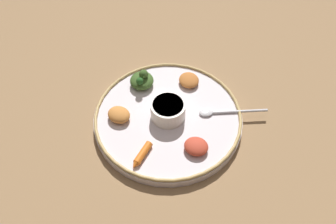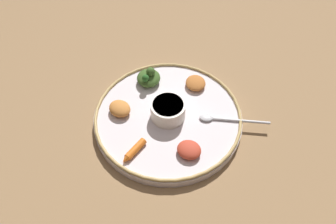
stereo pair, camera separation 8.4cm
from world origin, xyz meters
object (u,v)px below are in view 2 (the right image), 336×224
(spoon, at_px, (223,119))
(center_bowl, at_px, (168,110))
(greens_pile, at_px, (149,77))
(carrot_near_spoon, at_px, (134,151))

(spoon, bearing_deg, center_bowl, -33.79)
(greens_pile, height_order, carrot_near_spoon, greens_pile)
(center_bowl, bearing_deg, greens_pile, -93.74)
(center_bowl, height_order, spoon, center_bowl)
(center_bowl, height_order, greens_pile, greens_pile)
(center_bowl, xyz_separation_m, carrot_near_spoon, (0.12, 0.06, -0.02))
(spoon, distance_m, carrot_near_spoon, 0.24)
(center_bowl, distance_m, carrot_near_spoon, 0.13)
(spoon, relative_size, greens_pile, 1.71)
(spoon, height_order, greens_pile, greens_pile)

